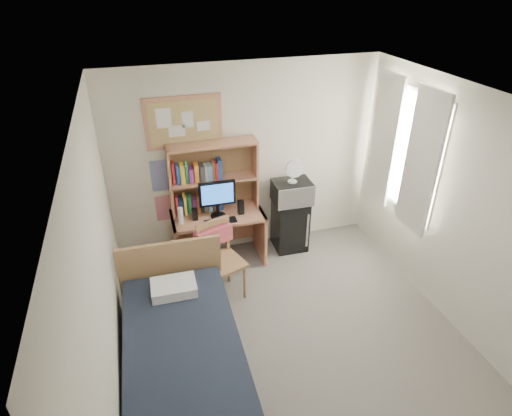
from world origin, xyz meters
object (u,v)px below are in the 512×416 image
object	(u,v)px
microwave	(292,192)
desk_fan	(293,171)
desk	(219,238)
monitor	(218,200)
bed	(185,368)
mini_fridge	(290,224)
speaker_left	(195,214)
bulletin_board	(184,122)
desk_chair	(223,262)
speaker_right	(241,207)

from	to	relation	value
microwave	desk_fan	xyz separation A→B (m)	(0.00, 0.00, 0.30)
desk	desk_fan	bearing A→B (deg)	3.57
monitor	desk_fan	distance (m)	1.07
microwave	bed	bearing A→B (deg)	-130.44
mini_fridge	speaker_left	size ratio (longest dim) A/B	4.77
bulletin_board	monitor	world-z (taller)	bulletin_board
desk	mini_fridge	xyz separation A→B (m)	(1.05, 0.06, 0.00)
mini_fridge	bulletin_board	bearing A→B (deg)	171.61
speaker_left	desk_fan	xyz separation A→B (m)	(1.35, 0.09, 0.38)
bulletin_board	speaker_left	size ratio (longest dim) A/B	5.96
bulletin_board	monitor	size ratio (longest dim) A/B	1.90
desk	bulletin_board	bearing A→B (deg)	135.88
speaker_left	microwave	distance (m)	1.35
mini_fridge	monitor	xyz separation A→B (m)	(-1.05, -0.12, 0.62)
mini_fridge	bed	xyz separation A→B (m)	(-1.80, -1.99, -0.08)
mini_fridge	bed	bearing A→B (deg)	-130.17
bed	desk_chair	bearing A→B (deg)	63.89
bulletin_board	bed	size ratio (longest dim) A/B	0.43
bed	desk_fan	world-z (taller)	desk_fan
monitor	speaker_left	distance (m)	0.34
mini_fridge	microwave	xyz separation A→B (m)	(-0.00, -0.02, 0.52)
desk_fan	speaker_left	bearing A→B (deg)	-174.20
monitor	speaker_right	world-z (taller)	monitor
speaker_right	monitor	bearing A→B (deg)	-180.00
mini_fridge	speaker_left	xyz separation A→B (m)	(-1.35, -0.11, 0.45)
desk_chair	speaker_left	xyz separation A→B (m)	(-0.20, 0.65, 0.33)
bed	speaker_right	bearing A→B (deg)	62.50
speaker_left	desk_fan	bearing A→B (deg)	5.32
bed	microwave	distance (m)	2.74
mini_fridge	desk	bearing A→B (deg)	-174.86
bulletin_board	speaker_left	world-z (taller)	bulletin_board
speaker_left	mini_fridge	bearing A→B (deg)	6.17
speaker_left	speaker_right	world-z (taller)	speaker_right
desk_chair	desk_fan	distance (m)	1.54
microwave	speaker_left	bearing A→B (deg)	-174.20
monitor	speaker_left	xyz separation A→B (m)	(-0.30, 0.01, -0.17)
bulletin_board	monitor	bearing A→B (deg)	-50.83
desk	monitor	size ratio (longest dim) A/B	2.42
monitor	desk_fan	size ratio (longest dim) A/B	1.59
speaker_right	desk_fan	xyz separation A→B (m)	(0.75, 0.11, 0.36)
speaker_left	microwave	xyz separation A→B (m)	(1.35, 0.09, 0.07)
speaker_right	desk_fan	size ratio (longest dim) A/B	0.59
mini_fridge	desk_fan	size ratio (longest dim) A/B	2.42
speaker_right	microwave	bearing A→B (deg)	9.56
mini_fridge	microwave	world-z (taller)	microwave
mini_fridge	monitor	bearing A→B (deg)	-171.60
desk	microwave	size ratio (longest dim) A/B	2.36
desk_chair	desk	bearing A→B (deg)	63.95
desk	desk_fan	world-z (taller)	desk_fan
mini_fridge	desk_fan	bearing A→B (deg)	-90.00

